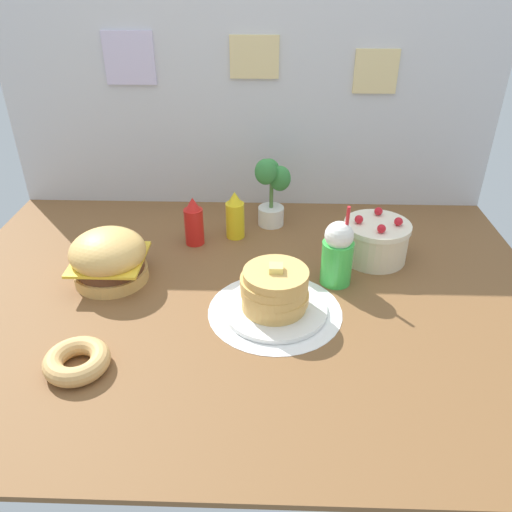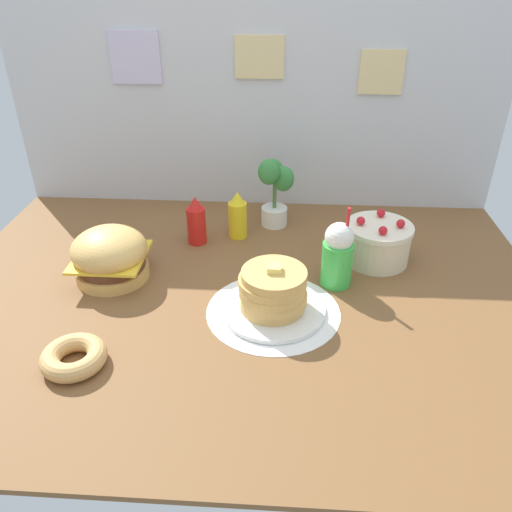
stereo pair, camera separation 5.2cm
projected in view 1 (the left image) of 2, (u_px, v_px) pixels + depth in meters
ground_plane at (242, 297)px, 1.93m from camera, size 2.35×1.71×0.02m
back_wall at (250, 103)px, 2.39m from camera, size 2.35×0.04×1.02m
doily_mat at (275, 311)px, 1.84m from camera, size 0.49×0.49×0.00m
burger at (109, 258)px, 1.97m from camera, size 0.29×0.29×0.21m
pancake_stack at (275, 293)px, 1.80m from camera, size 0.38×0.38×0.19m
layer_cake at (376, 241)px, 2.12m from camera, size 0.28×0.28×0.20m
ketchup_bottle at (194, 223)px, 2.22m from camera, size 0.08×0.08×0.22m
mustard_bottle at (235, 216)px, 2.27m from camera, size 0.08×0.08×0.22m
cream_soda_cup at (337, 253)px, 1.94m from camera, size 0.12×0.12×0.33m
donut_pink_glaze at (77, 361)px, 1.57m from camera, size 0.21×0.21×0.06m
potted_plant at (271, 189)px, 2.34m from camera, size 0.17×0.13×0.34m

